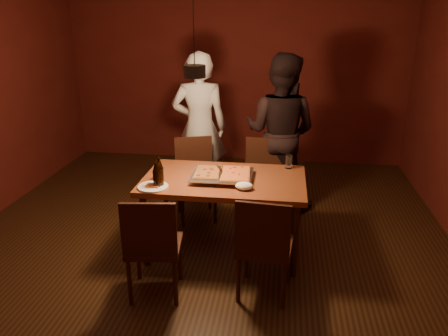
# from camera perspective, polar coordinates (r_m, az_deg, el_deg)

# --- Properties ---
(room_shell) EXTENTS (6.00, 6.00, 6.00)m
(room_shell) POSITION_cam_1_polar(r_m,az_deg,el_deg) (3.70, -3.74, 7.11)
(room_shell) COLOR #3A240F
(room_shell) RESTS_ON ground
(dining_table) EXTENTS (1.50, 0.90, 0.75)m
(dining_table) POSITION_cam_1_polar(r_m,az_deg,el_deg) (4.08, 0.00, -2.29)
(dining_table) COLOR brown
(dining_table) RESTS_ON floor
(chair_far_left) EXTENTS (0.54, 0.54, 0.49)m
(chair_far_left) POSITION_cam_1_polar(r_m,az_deg,el_deg) (4.87, -3.82, -0.31)
(chair_far_left) COLOR #38190F
(chair_far_left) RESTS_ON floor
(chair_far_right) EXTENTS (0.43, 0.43, 0.49)m
(chair_far_right) POSITION_cam_1_polar(r_m,az_deg,el_deg) (4.84, 5.16, -0.48)
(chair_far_right) COLOR #38190F
(chair_far_right) RESTS_ON floor
(chair_near_left) EXTENTS (0.47, 0.47, 0.49)m
(chair_near_left) POSITION_cam_1_polar(r_m,az_deg,el_deg) (3.49, -9.37, -9.19)
(chair_near_left) COLOR #38190F
(chair_near_left) RESTS_ON floor
(chair_near_right) EXTENTS (0.46, 0.46, 0.49)m
(chair_near_right) POSITION_cam_1_polar(r_m,az_deg,el_deg) (3.45, 5.24, -9.33)
(chair_near_right) COLOR #38190F
(chair_near_right) RESTS_ON floor
(pizza_tray) EXTENTS (0.56, 0.46, 0.05)m
(pizza_tray) POSITION_cam_1_polar(r_m,az_deg,el_deg) (4.02, -0.24, -1.12)
(pizza_tray) COLOR silver
(pizza_tray) RESTS_ON dining_table
(pizza_meat) EXTENTS (0.24, 0.37, 0.02)m
(pizza_meat) POSITION_cam_1_polar(r_m,az_deg,el_deg) (4.04, -2.13, -0.52)
(pizza_meat) COLOR maroon
(pizza_meat) RESTS_ON pizza_tray
(pizza_cheese) EXTENTS (0.28, 0.43, 0.02)m
(pizza_cheese) POSITION_cam_1_polar(r_m,az_deg,el_deg) (4.01, 1.52, -0.71)
(pizza_cheese) COLOR gold
(pizza_cheese) RESTS_ON pizza_tray
(spatula) EXTENTS (0.17, 0.26, 0.04)m
(spatula) POSITION_cam_1_polar(r_m,az_deg,el_deg) (4.02, -0.33, -0.54)
(spatula) COLOR silver
(spatula) RESTS_ON pizza_tray
(beer_bottle_a) EXTENTS (0.06, 0.06, 0.25)m
(beer_bottle_a) POSITION_cam_1_polar(r_m,az_deg,el_deg) (3.83, -8.81, -0.90)
(beer_bottle_a) COLOR black
(beer_bottle_a) RESTS_ON dining_table
(beer_bottle_b) EXTENTS (0.07, 0.07, 0.27)m
(beer_bottle_b) POSITION_cam_1_polar(r_m,az_deg,el_deg) (3.86, -8.44, -0.54)
(beer_bottle_b) COLOR black
(beer_bottle_b) RESTS_ON dining_table
(water_glass_left) EXTENTS (0.08, 0.08, 0.12)m
(water_glass_left) POSITION_cam_1_polar(r_m,az_deg,el_deg) (4.03, -8.39, -0.75)
(water_glass_left) COLOR silver
(water_glass_left) RESTS_ON dining_table
(water_glass_right) EXTENTS (0.07, 0.07, 0.14)m
(water_glass_right) POSITION_cam_1_polar(r_m,az_deg,el_deg) (4.33, 8.47, 0.81)
(water_glass_right) COLOR silver
(water_glass_right) RESTS_ON dining_table
(plate_slice) EXTENTS (0.27, 0.27, 0.03)m
(plate_slice) POSITION_cam_1_polar(r_m,az_deg,el_deg) (3.88, -9.26, -2.43)
(plate_slice) COLOR white
(plate_slice) RESTS_ON dining_table
(napkin) EXTENTS (0.16, 0.12, 0.06)m
(napkin) POSITION_cam_1_polar(r_m,az_deg,el_deg) (3.79, 2.64, -2.36)
(napkin) COLOR white
(napkin) RESTS_ON dining_table
(diner_white) EXTENTS (0.71, 0.52, 1.79)m
(diner_white) POSITION_cam_1_polar(r_m,az_deg,el_deg) (5.26, -3.20, 5.31)
(diner_white) COLOR white
(diner_white) RESTS_ON floor
(diner_dark) EXTENTS (1.05, 0.93, 1.79)m
(diner_dark) POSITION_cam_1_polar(r_m,az_deg,el_deg) (5.08, 7.34, 4.66)
(diner_dark) COLOR black
(diner_dark) RESTS_ON floor
(pendant_lamp) EXTENTS (0.18, 0.18, 1.10)m
(pendant_lamp) POSITION_cam_1_polar(r_m,az_deg,el_deg) (3.64, -3.86, 12.65)
(pendant_lamp) COLOR black
(pendant_lamp) RESTS_ON ceiling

